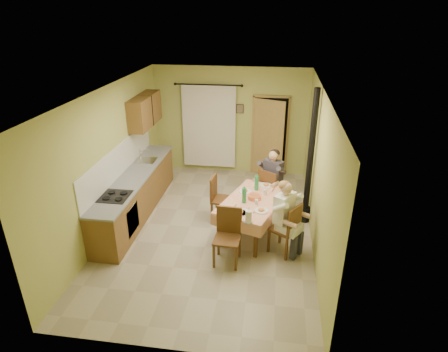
% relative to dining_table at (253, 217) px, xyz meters
% --- Properties ---
extents(floor, '(4.00, 6.00, 0.01)m').
position_rel_dining_table_xyz_m(floor, '(-0.84, 0.06, -0.38)').
color(floor, tan).
rests_on(floor, ground).
extents(room_shell, '(4.04, 6.04, 2.82)m').
position_rel_dining_table_xyz_m(room_shell, '(-0.84, 0.06, 1.44)').
color(room_shell, tan).
rests_on(room_shell, ground).
extents(kitchen_run, '(0.64, 3.64, 1.56)m').
position_rel_dining_table_xyz_m(kitchen_run, '(-2.55, 0.46, 0.10)').
color(kitchen_run, brown).
rests_on(kitchen_run, ground).
extents(upper_cabinets, '(0.35, 1.40, 0.70)m').
position_rel_dining_table_xyz_m(upper_cabinets, '(-2.66, 1.76, 1.57)').
color(upper_cabinets, brown).
rests_on(upper_cabinets, room_shell).
extents(curtain, '(1.70, 0.07, 2.22)m').
position_rel_dining_table_xyz_m(curtain, '(-1.39, 2.96, 0.88)').
color(curtain, black).
rests_on(curtain, ground).
extents(doorway, '(0.96, 0.37, 2.15)m').
position_rel_dining_table_xyz_m(doorway, '(0.19, 2.96, 0.67)').
color(doorway, black).
rests_on(doorway, ground).
extents(dining_table, '(1.46, 1.86, 0.76)m').
position_rel_dining_table_xyz_m(dining_table, '(0.00, 0.00, 0.00)').
color(dining_table, '#E59B7A').
rests_on(dining_table, ground).
extents(tableware, '(0.67, 1.66, 0.33)m').
position_rel_dining_table_xyz_m(tableware, '(-0.02, -0.09, 0.44)').
color(tableware, white).
rests_on(tableware, dining_table).
extents(chair_far, '(0.60, 0.60, 1.00)m').
position_rel_dining_table_xyz_m(chair_far, '(0.32, 0.98, -0.09)').
color(chair_far, '#553417').
rests_on(chair_far, ground).
extents(chair_near, '(0.47, 0.47, 1.01)m').
position_rel_dining_table_xyz_m(chair_near, '(-0.37, -0.97, -0.09)').
color(chair_near, '#553417').
rests_on(chair_near, ground).
extents(chair_right, '(0.61, 0.61, 1.00)m').
position_rel_dining_table_xyz_m(chair_right, '(0.62, -0.53, -0.09)').
color(chair_right, '#553417').
rests_on(chair_right, ground).
extents(chair_left, '(0.48, 0.48, 1.00)m').
position_rel_dining_table_xyz_m(chair_left, '(-0.67, 0.43, -0.09)').
color(chair_left, '#553417').
rests_on(chair_left, ground).
extents(man_far, '(0.65, 0.63, 1.39)m').
position_rel_dining_table_xyz_m(man_far, '(0.33, 1.00, 0.50)').
color(man_far, '#38333D').
rests_on(man_far, chair_far).
extents(man_right, '(0.63, 0.65, 1.39)m').
position_rel_dining_table_xyz_m(man_right, '(0.60, -0.52, 0.50)').
color(man_right, white).
rests_on(man_right, chair_right).
extents(stove_flue, '(0.24, 0.24, 2.80)m').
position_rel_dining_table_xyz_m(stove_flue, '(1.06, 0.66, 0.64)').
color(stove_flue, black).
rests_on(stove_flue, ground).
extents(picture_back, '(0.19, 0.03, 0.23)m').
position_rel_dining_table_xyz_m(picture_back, '(-0.59, 3.03, 1.37)').
color(picture_back, black).
rests_on(picture_back, room_shell).
extents(picture_right, '(0.03, 0.31, 0.21)m').
position_rel_dining_table_xyz_m(picture_right, '(1.13, 1.26, 1.47)').
color(picture_right, brown).
rests_on(picture_right, room_shell).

